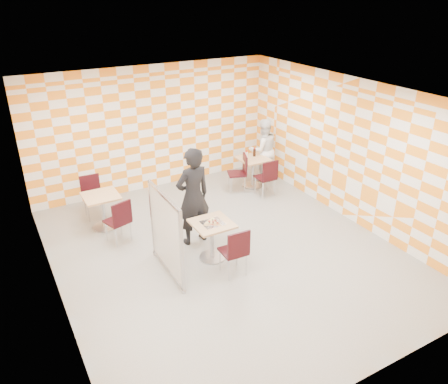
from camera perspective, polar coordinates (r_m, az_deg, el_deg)
name	(u,v)px	position (r m, az deg, el deg)	size (l,w,h in m)	color
room_shell	(210,169)	(8.16, -1.79, 2.97)	(7.00, 7.00, 7.00)	#989993
main_table	(212,234)	(7.99, -1.55, -5.53)	(0.70, 0.70, 0.75)	tan
second_table	(253,167)	(10.92, 3.79, 3.25)	(0.70, 0.70, 0.75)	tan
empty_table	(102,206)	(9.32, -15.64, -1.73)	(0.70, 0.70, 0.75)	tan
chair_main_front	(236,249)	(7.50, 1.56, -7.48)	(0.44, 0.45, 0.92)	black
chair_second_front	(268,175)	(10.38, 5.71, 2.20)	(0.43, 0.44, 0.92)	black
chair_second_side	(241,170)	(10.64, 2.19, 2.90)	(0.55, 0.55, 0.92)	black
chair_empty_near	(120,218)	(8.66, -13.48, -3.38)	(0.53, 0.53, 0.92)	black
chair_empty_far	(92,193)	(9.87, -16.86, -0.10)	(0.43, 0.44, 0.92)	black
partition	(166,234)	(7.50, -7.57, -5.48)	(0.08, 1.38, 1.55)	white
man_dark	(193,197)	(8.31, -4.07, -0.62)	(0.71, 0.47, 1.96)	black
man_white	(263,150)	(11.23, 5.12, 5.50)	(0.79, 0.61, 1.62)	white
pizza_on_foil	(212,222)	(7.85, -1.52, -3.96)	(0.40, 0.40, 0.04)	silver
sport_bottle	(246,155)	(10.79, 2.95, 4.89)	(0.06, 0.06, 0.20)	white
soda_bottle	(254,152)	(10.92, 4.00, 5.19)	(0.07, 0.07, 0.23)	black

